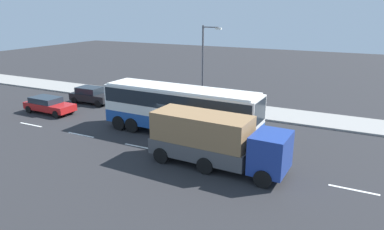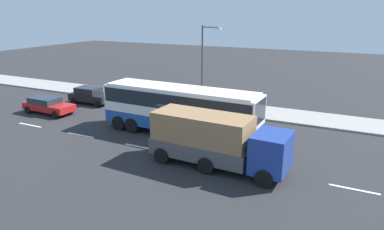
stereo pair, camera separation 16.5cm
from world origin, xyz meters
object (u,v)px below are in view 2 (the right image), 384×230
object	(u,v)px
pedestrian_near_curb	(257,103)
car_black_sedan	(90,95)
car_red_compact	(48,105)
cargo_truck	(216,139)
coach_bus	(180,106)
street_lamp	(204,62)

from	to	relation	value
pedestrian_near_curb	car_black_sedan	bearing A→B (deg)	-85.68
car_red_compact	cargo_truck	bearing A→B (deg)	-10.42
cargo_truck	pedestrian_near_curb	size ratio (longest dim) A/B	4.50
car_black_sedan	pedestrian_near_curb	world-z (taller)	pedestrian_near_curb
coach_bus	street_lamp	world-z (taller)	street_lamp
car_red_compact	pedestrian_near_curb	bearing A→B (deg)	23.73
coach_bus	street_lamp	xyz separation A→B (m)	(-1.16, 6.65, 2.15)
coach_bus	car_black_sedan	size ratio (longest dim) A/B	2.82
pedestrian_near_curb	street_lamp	size ratio (longest dim) A/B	0.25
car_black_sedan	car_red_compact	world-z (taller)	car_black_sedan
car_red_compact	street_lamp	xyz separation A→B (m)	(11.82, 6.84, 3.57)
cargo_truck	street_lamp	distance (m)	12.05
coach_bus	pedestrian_near_curb	xyz separation A→B (m)	(3.73, 6.71, -0.97)
cargo_truck	car_red_compact	xyz separation A→B (m)	(-17.24, 3.58, -0.89)
car_red_compact	street_lamp	size ratio (longest dim) A/B	0.64
coach_bus	car_black_sedan	bearing A→B (deg)	163.06
coach_bus	cargo_truck	size ratio (longest dim) A/B	1.45
car_black_sedan	pedestrian_near_curb	bearing A→B (deg)	8.97
car_red_compact	street_lamp	world-z (taller)	street_lamp
car_red_compact	pedestrian_near_curb	distance (m)	18.08
street_lamp	coach_bus	bearing A→B (deg)	-80.14
car_red_compact	pedestrian_near_curb	world-z (taller)	pedestrian_near_curb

